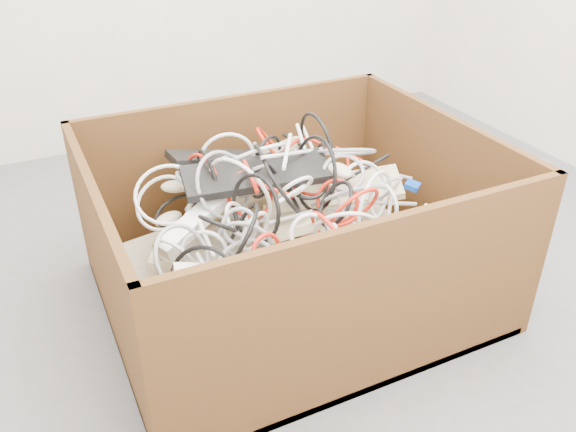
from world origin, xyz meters
name	(u,v)px	position (x,y,z in m)	size (l,w,h in m)	color
ground	(332,278)	(0.00, 0.00, 0.00)	(3.00, 3.00, 0.00)	#575659
cardboard_box	(286,261)	(-0.19, -0.02, 0.14)	(1.17, 0.97, 0.56)	#3E250F
keyboard_pile	(287,216)	(-0.16, 0.03, 0.28)	(0.93, 0.84, 0.37)	#C1B788
mice_scatter	(281,205)	(-0.20, -0.01, 0.35)	(0.72, 0.52, 0.20)	beige
power_strip_left	(198,219)	(-0.47, -0.01, 0.37)	(0.30, 0.06, 0.04)	white
power_strip_right	(231,275)	(-0.46, -0.25, 0.33)	(0.30, 0.06, 0.04)	white
vga_plug	(412,186)	(0.26, -0.06, 0.34)	(0.04, 0.04, 0.02)	#0B38AC
cable_tangle	(275,198)	(-0.24, -0.05, 0.40)	(1.00, 0.82, 0.44)	red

